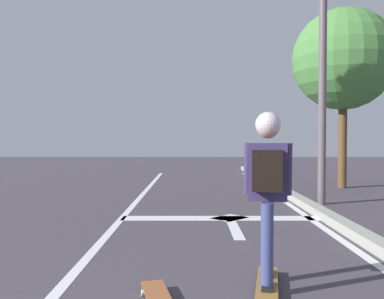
{
  "coord_description": "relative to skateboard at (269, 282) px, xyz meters",
  "views": [
    {
      "loc": [
        1.34,
        -0.02,
        1.37
      ],
      "look_at": [
        1.31,
        6.2,
        1.2
      ],
      "focal_mm": 38.65,
      "sensor_mm": 36.0,
      "label": 1
    }
  ],
  "objects": [
    {
      "name": "lane_line_center",
      "position": [
        -1.89,
        2.3,
        -0.06
      ],
      "size": [
        0.12,
        20.0,
        0.01
      ],
      "primitive_type": "cube",
      "color": "silver",
      "rests_on": "ground"
    },
    {
      "name": "lane_line_curbside",
      "position": [
        1.33,
        2.3,
        -0.06
      ],
      "size": [
        0.12,
        20.0,
        0.01
      ],
      "primitive_type": "cube",
      "color": "silver",
      "rests_on": "ground"
    },
    {
      "name": "stop_bar",
      "position": [
        -0.2,
        3.31,
        -0.06
      ],
      "size": [
        3.36,
        0.4,
        0.01
      ],
      "primitive_type": "cube",
      "color": "silver",
      "rests_on": "ground"
    },
    {
      "name": "lane_arrow_stem",
      "position": [
        -0.04,
        2.49,
        -0.06
      ],
      "size": [
        0.16,
        1.4,
        0.01
      ],
      "primitive_type": "cube",
      "color": "silver",
      "rests_on": "ground"
    },
    {
      "name": "lane_arrow_head",
      "position": [
        -0.04,
        3.34,
        -0.06
      ],
      "size": [
        0.71,
        0.71,
        0.01
      ],
      "primitive_type": "cube",
      "rotation": [
        0.0,
        0.0,
        0.79
      ],
      "color": "silver",
      "rests_on": "ground"
    },
    {
      "name": "curb_strip",
      "position": [
        1.58,
        2.3,
        0.01
      ],
      "size": [
        0.24,
        24.0,
        0.14
      ],
      "primitive_type": "cube",
      "color": "#99998F",
      "rests_on": "ground"
    },
    {
      "name": "skateboard",
      "position": [
        0.0,
        0.0,
        0.0
      ],
      "size": [
        0.35,
        0.88,
        0.07
      ],
      "color": "olive",
      "rests_on": "ground"
    },
    {
      "name": "skater",
      "position": [
        -0.0,
        -0.02,
        0.97
      ],
      "size": [
        0.43,
        0.59,
        1.54
      ],
      "color": "#3A4277",
      "rests_on": "skateboard"
    },
    {
      "name": "spare_skateboard",
      "position": [
        -0.96,
        -0.4,
        0.01
      ],
      "size": [
        0.38,
        0.83,
        0.08
      ],
      "color": "#98522C",
      "rests_on": "ground"
    },
    {
      "name": "traffic_signal_mast",
      "position": [
        0.86,
        4.81,
        3.86
      ],
      "size": [
        4.49,
        0.34,
        5.51
      ],
      "color": "#5F5256",
      "rests_on": "ground"
    },
    {
      "name": "roadside_tree",
      "position": [
        3.46,
        7.63,
        3.45
      ],
      "size": [
        2.76,
        2.76,
        4.91
      ],
      "color": "brown",
      "rests_on": "ground"
    }
  ]
}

